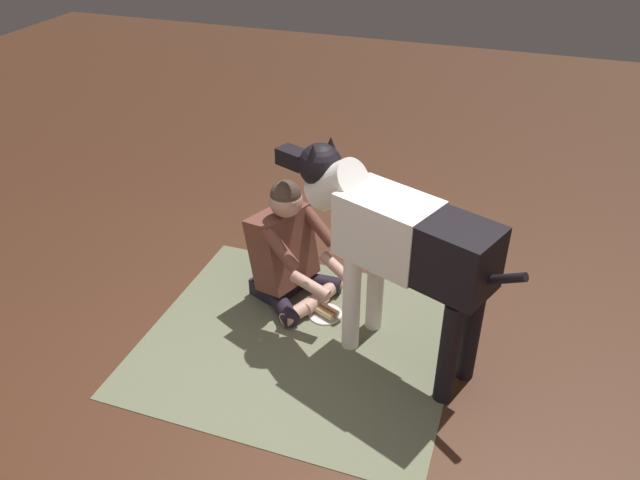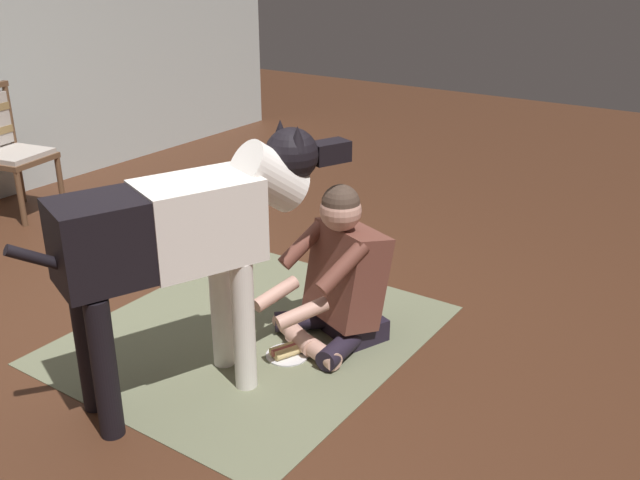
% 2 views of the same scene
% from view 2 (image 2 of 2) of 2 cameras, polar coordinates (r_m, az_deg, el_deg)
% --- Properties ---
extents(ground_plane, '(14.19, 14.19, 0.00)m').
position_cam_2_polar(ground_plane, '(3.93, -8.28, -7.33)').
color(ground_plane, '#452617').
extents(area_rug, '(1.85, 1.64, 0.01)m').
position_cam_2_polar(area_rug, '(3.89, -5.48, -7.47)').
color(area_rug, '#696C51').
rests_on(area_rug, ground).
extents(dining_chair_right_of_pair, '(0.54, 0.54, 0.98)m').
position_cam_2_polar(dining_chair_right_of_pair, '(5.95, -23.91, 6.99)').
color(dining_chair_right_of_pair, brown).
rests_on(dining_chair_right_of_pair, ground).
extents(person_sitting_on_floor, '(0.72, 0.61, 0.86)m').
position_cam_2_polar(person_sitting_on_floor, '(3.67, 1.51, -3.13)').
color(person_sitting_on_floor, black).
rests_on(person_sitting_on_floor, ground).
extents(large_dog, '(1.49, 0.72, 1.21)m').
position_cam_2_polar(large_dog, '(3.14, -10.57, 0.58)').
color(large_dog, white).
rests_on(large_dog, ground).
extents(hot_dog_on_plate, '(0.22, 0.22, 0.06)m').
position_cam_2_polar(hot_dog_on_plate, '(3.68, -2.63, -8.92)').
color(hot_dog_on_plate, silver).
rests_on(hot_dog_on_plate, ground).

